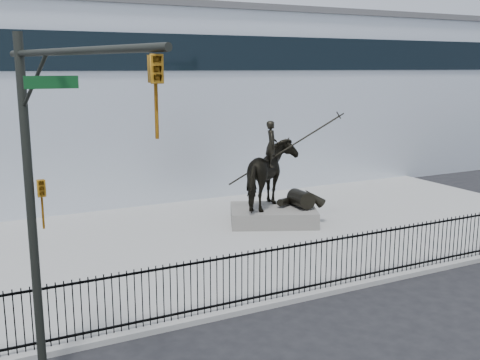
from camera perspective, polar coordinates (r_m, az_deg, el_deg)
name	(u,v)px	position (r m, az deg, el deg)	size (l,w,h in m)	color
ground	(326,316)	(15.20, 8.71, -13.45)	(120.00, 120.00, 0.00)	black
plaza	(214,240)	(20.85, -2.61, -6.14)	(30.00, 12.00, 0.15)	gray
building	(117,101)	(32.23, -12.39, 7.84)	(44.00, 14.00, 9.00)	silver
picket_fence	(300,268)	(15.80, 6.14, -8.85)	(22.10, 0.10, 1.50)	black
statue_plinth	(273,215)	(22.77, 3.39, -3.60)	(3.40, 2.34, 0.64)	#625E5A
equestrian_statue	(275,175)	(22.41, 3.61, 0.49)	(3.98, 3.40, 3.69)	black
traffic_signal_left	(49,196)	(10.85, -18.79, -1.59)	(1.52, 4.84, 7.00)	black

